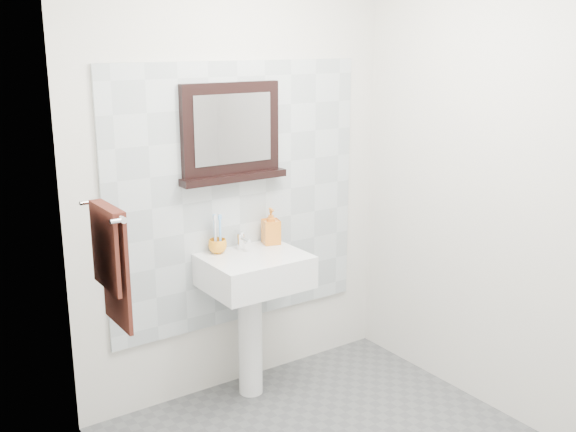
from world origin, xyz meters
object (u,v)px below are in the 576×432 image
object	(u,v)px
framed_mirror	(231,135)
hand_towel	(111,257)
pedestal_sink	(254,286)
soap_dispenser	(271,226)
toothbrush_cup	(218,246)

from	to	relation	value
framed_mirror	hand_towel	bearing A→B (deg)	-151.56
pedestal_sink	soap_dispenser	world-z (taller)	soap_dispenser
framed_mirror	hand_towel	distance (m)	1.09
framed_mirror	hand_towel	size ratio (longest dim) A/B	1.15
pedestal_sink	toothbrush_cup	size ratio (longest dim) A/B	9.43
toothbrush_cup	framed_mirror	distance (m)	0.62
pedestal_sink	toothbrush_cup	world-z (taller)	pedestal_sink
soap_dispenser	hand_towel	distance (m)	1.18
soap_dispenser	framed_mirror	distance (m)	0.59
soap_dispenser	hand_towel	world-z (taller)	hand_towel
toothbrush_cup	pedestal_sink	bearing A→B (deg)	-43.66
hand_towel	pedestal_sink	bearing A→B (deg)	17.93
toothbrush_cup	hand_towel	distance (m)	0.89
toothbrush_cup	hand_towel	world-z (taller)	hand_towel
pedestal_sink	soap_dispenser	distance (m)	0.37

